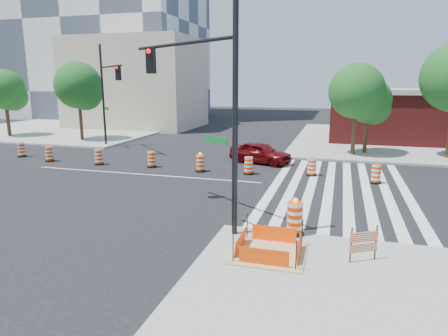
# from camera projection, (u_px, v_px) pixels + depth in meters

# --- Properties ---
(ground) EXTENTS (120.00, 120.00, 0.00)m
(ground) POSITION_uv_depth(u_px,v_px,m) (142.00, 174.00, 23.11)
(ground) COLOR black
(ground) RESTS_ON ground
(sidewalk_ne) EXTENTS (22.00, 22.00, 0.15)m
(sidewalk_ne) POSITION_uv_depth(u_px,v_px,m) (424.00, 141.00, 35.04)
(sidewalk_ne) COLOR gray
(sidewalk_ne) RESTS_ON ground
(sidewalk_nw) EXTENTS (22.00, 22.00, 0.15)m
(sidewalk_nw) POSITION_uv_depth(u_px,v_px,m) (73.00, 128.00, 44.89)
(sidewalk_nw) COLOR gray
(sidewalk_nw) RESTS_ON ground
(crosswalk_east) EXTENTS (6.75, 13.50, 0.01)m
(crosswalk_east) POSITION_uv_depth(u_px,v_px,m) (338.00, 188.00, 20.11)
(crosswalk_east) COLOR silver
(crosswalk_east) RESTS_ON ground
(lane_centerline) EXTENTS (14.00, 0.12, 0.01)m
(lane_centerline) POSITION_uv_depth(u_px,v_px,m) (142.00, 174.00, 23.10)
(lane_centerline) COLOR silver
(lane_centerline) RESTS_ON ground
(excavation_pit) EXTENTS (2.20, 2.20, 0.90)m
(excavation_pit) POSITION_uv_depth(u_px,v_px,m) (269.00, 251.00, 12.16)
(excavation_pit) COLOR tan
(excavation_pit) RESTS_ON ground
(brick_storefront) EXTENTS (16.50, 8.50, 4.60)m
(brick_storefront) POSITION_uv_depth(u_px,v_px,m) (427.00, 116.00, 34.56)
(brick_storefront) COLOR maroon
(brick_storefront) RESTS_ON ground
(beige_midrise) EXTENTS (14.00, 10.00, 10.00)m
(beige_midrise) POSITION_uv_depth(u_px,v_px,m) (137.00, 83.00, 45.94)
(beige_midrise) COLOR #B8AB8C
(beige_midrise) RESTS_ON ground
(red_coupe) EXTENTS (4.43, 2.78, 1.41)m
(red_coupe) POSITION_uv_depth(u_px,v_px,m) (260.00, 153.00, 26.12)
(red_coupe) COLOR #54070A
(red_coupe) RESTS_ON ground
(signal_pole_se) EXTENTS (5.33, 3.69, 8.38)m
(signal_pole_se) POSITION_uv_depth(u_px,v_px,m) (203.00, 86.00, 14.03)
(signal_pole_se) COLOR black
(signal_pole_se) RESTS_ON ground
(signal_pole_nw) EXTENTS (4.39, 4.32, 7.96)m
(signal_pole_nw) POSITION_uv_depth(u_px,v_px,m) (107.00, 86.00, 30.63)
(signal_pole_nw) COLOR black
(signal_pole_nw) RESTS_ON ground
(pit_drum) EXTENTS (0.66, 0.66, 1.30)m
(pit_drum) POSITION_uv_depth(u_px,v_px,m) (295.00, 219.00, 13.59)
(pit_drum) COLOR black
(pit_drum) RESTS_ON ground
(barricade) EXTENTS (0.81, 0.49, 1.06)m
(barricade) POSITION_uv_depth(u_px,v_px,m) (364.00, 242.00, 11.57)
(barricade) COLOR #DA3904
(barricade) RESTS_ON ground
(tree_north_a) EXTENTS (3.77, 3.74, 6.36)m
(tree_north_a) POSITION_uv_depth(u_px,v_px,m) (6.00, 92.00, 37.43)
(tree_north_a) COLOR #382314
(tree_north_a) RESTS_ON ground
(tree_north_b) EXTENTS (4.09, 4.09, 6.95)m
(tree_north_b) POSITION_uv_depth(u_px,v_px,m) (79.00, 88.00, 34.85)
(tree_north_b) COLOR #382314
(tree_north_b) RESTS_ON ground
(tree_north_c) EXTENTS (3.84, 3.84, 6.52)m
(tree_north_c) POSITION_uv_depth(u_px,v_px,m) (357.00, 94.00, 27.68)
(tree_north_c) COLOR #382314
(tree_north_c) RESTS_ON ground
(tree_north_d) EXTENTS (3.28, 3.27, 5.56)m
(tree_north_d) POSITION_uv_depth(u_px,v_px,m) (368.00, 103.00, 28.56)
(tree_north_d) COLOR #382314
(tree_north_d) RESTS_ON ground
(median_drum_0) EXTENTS (0.60, 0.60, 1.02)m
(median_drum_0) POSITION_uv_depth(u_px,v_px,m) (21.00, 150.00, 28.29)
(median_drum_0) COLOR black
(median_drum_0) RESTS_ON ground
(median_drum_1) EXTENTS (0.60, 0.60, 1.02)m
(median_drum_1) POSITION_uv_depth(u_px,v_px,m) (49.00, 154.00, 26.70)
(median_drum_1) COLOR black
(median_drum_1) RESTS_ON ground
(median_drum_2) EXTENTS (0.60, 0.60, 1.02)m
(median_drum_2) POSITION_uv_depth(u_px,v_px,m) (99.00, 157.00, 25.67)
(median_drum_2) COLOR black
(median_drum_2) RESTS_ON ground
(median_drum_3) EXTENTS (0.60, 0.60, 1.02)m
(median_drum_3) POSITION_uv_depth(u_px,v_px,m) (151.00, 160.00, 24.88)
(median_drum_3) COLOR black
(median_drum_3) RESTS_ON ground
(median_drum_4) EXTENTS (0.60, 0.60, 1.18)m
(median_drum_4) POSITION_uv_depth(u_px,v_px,m) (200.00, 164.00, 23.68)
(median_drum_4) COLOR black
(median_drum_4) RESTS_ON ground
(median_drum_5) EXTENTS (0.60, 0.60, 1.02)m
(median_drum_5) POSITION_uv_depth(u_px,v_px,m) (249.00, 166.00, 23.02)
(median_drum_5) COLOR black
(median_drum_5) RESTS_ON ground
(median_drum_6) EXTENTS (0.60, 0.60, 1.02)m
(median_drum_6) POSITION_uv_depth(u_px,v_px,m) (312.00, 168.00, 22.66)
(median_drum_6) COLOR black
(median_drum_6) RESTS_ON ground
(median_drum_7) EXTENTS (0.60, 0.60, 1.02)m
(median_drum_7) POSITION_uv_depth(u_px,v_px,m) (376.00, 175.00, 20.98)
(median_drum_7) COLOR black
(median_drum_7) RESTS_ON ground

